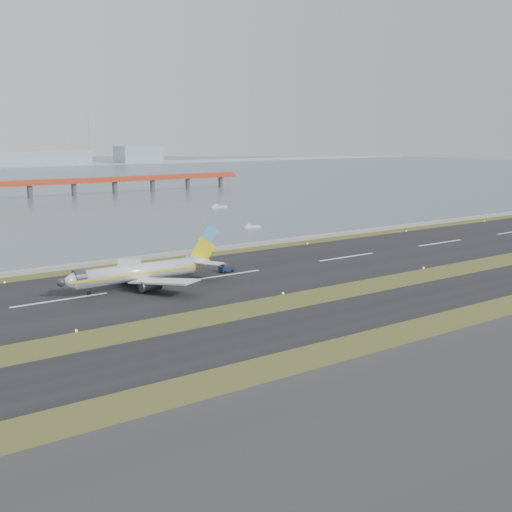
# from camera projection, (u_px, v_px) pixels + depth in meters

# --- Properties ---
(ground) EXTENTS (1000.00, 1000.00, 0.00)m
(ground) POSITION_uv_depth(u_px,v_px,m) (306.00, 302.00, 129.47)
(ground) COLOR #384C1B
(ground) RESTS_ON ground
(taxiway_strip) EXTENTS (1000.00, 18.00, 0.10)m
(taxiway_strip) POSITION_uv_depth(u_px,v_px,m) (347.00, 315.00, 119.90)
(taxiway_strip) COLOR black
(taxiway_strip) RESTS_ON ground
(runway_strip) EXTENTS (1000.00, 45.00, 0.10)m
(runway_strip) POSITION_uv_depth(u_px,v_px,m) (225.00, 275.00, 153.36)
(runway_strip) COLOR black
(runway_strip) RESTS_ON ground
(seawall) EXTENTS (1000.00, 2.50, 1.00)m
(seawall) POSITION_uv_depth(u_px,v_px,m) (166.00, 255.00, 177.18)
(seawall) COLOR gray
(seawall) RESTS_ON ground
(red_pier) EXTENTS (260.00, 5.00, 10.20)m
(red_pier) POSITION_uv_depth(u_px,v_px,m) (29.00, 185.00, 338.81)
(red_pier) COLOR #B83C1F
(red_pier) RESTS_ON ground
(airliner) EXTENTS (38.52, 32.89, 12.80)m
(airliner) POSITION_uv_depth(u_px,v_px,m) (143.00, 272.00, 141.33)
(airliner) COLOR silver
(airliner) RESTS_ON ground
(pushback_tug) EXTENTS (3.49, 2.19, 2.16)m
(pushback_tug) POSITION_uv_depth(u_px,v_px,m) (226.00, 268.00, 156.71)
(pushback_tug) COLOR #141D39
(pushback_tug) RESTS_ON ground
(workboat_near) EXTENTS (6.40, 3.18, 1.49)m
(workboat_near) POSITION_uv_depth(u_px,v_px,m) (251.00, 227.00, 231.78)
(workboat_near) COLOR silver
(workboat_near) RESTS_ON ground
(workboat_far) EXTENTS (7.90, 4.17, 1.83)m
(workboat_far) POSITION_uv_depth(u_px,v_px,m) (218.00, 207.00, 295.45)
(workboat_far) COLOR silver
(workboat_far) RESTS_ON ground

